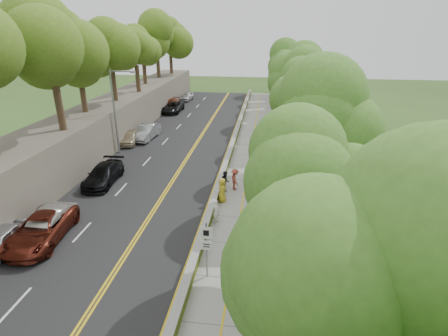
{
  "coord_description": "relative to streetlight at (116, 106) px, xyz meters",
  "views": [
    {
      "loc": [
        3.67,
        -16.92,
        11.71
      ],
      "look_at": [
        0.5,
        8.0,
        1.4
      ],
      "focal_mm": 28.0,
      "sensor_mm": 36.0,
      "label": 1
    }
  ],
  "objects": [
    {
      "name": "car_7",
      "position": [
        -0.14,
        19.37,
        -3.89
      ],
      "size": [
        2.38,
        5.05,
        1.43
      ],
      "primitive_type": "imported",
      "rotation": [
        0.0,
        0.0,
        0.08
      ],
      "color": "maroon",
      "rests_on": "road"
    },
    {
      "name": "painter_2",
      "position": [
        11.21,
        -7.1,
        -3.82
      ],
      "size": [
        0.75,
        0.87,
        1.53
      ],
      "primitive_type": "imported",
      "rotation": [
        0.0,
        0.0,
        1.82
      ],
      "color": "black",
      "rests_on": "sidewalk"
    },
    {
      "name": "painter_0",
      "position": [
        11.21,
        -8.99,
        -3.7
      ],
      "size": [
        0.76,
        0.98,
        1.78
      ],
      "primitive_type": "imported",
      "rotation": [
        0.0,
        0.0,
        1.81
      ],
      "color": "gold",
      "rests_on": "sidewalk"
    },
    {
      "name": "car_4",
      "position": [
        -0.14,
        2.93,
        -3.91
      ],
      "size": [
        1.88,
        4.13,
        1.38
      ],
      "primitive_type": "imported",
      "rotation": [
        0.0,
        0.0,
        0.06
      ],
      "color": "#C2B191",
      "rests_on": "road"
    },
    {
      "name": "streetlight",
      "position": [
        0.0,
        0.0,
        0.0
      ],
      "size": [
        2.52,
        0.22,
        8.0
      ],
      "color": "gray",
      "rests_on": "ground"
    },
    {
      "name": "road",
      "position": [
        5.06,
        1.0,
        -4.62
      ],
      "size": [
        11.2,
        66.0,
        0.04
      ],
      "primitive_type": "cube",
      "color": "black",
      "rests_on": "ground"
    },
    {
      "name": "ground",
      "position": [
        10.46,
        -14.0,
        -4.64
      ],
      "size": [
        140.0,
        140.0,
        0.0
      ],
      "primitive_type": "plane",
      "color": "#33511E",
      "rests_on": "ground"
    },
    {
      "name": "car_8",
      "position": [
        0.66,
        25.89,
        -3.92
      ],
      "size": [
        1.88,
        4.08,
        1.35
      ],
      "primitive_type": "imported",
      "rotation": [
        0.0,
        0.0,
        -0.07
      ],
      "color": "silver",
      "rests_on": "road"
    },
    {
      "name": "car_1",
      "position": [
        1.46,
        -14.47,
        -3.87
      ],
      "size": [
        1.56,
        4.45,
        1.46
      ],
      "primitive_type": "imported",
      "rotation": [
        0.0,
        0.0,
        0.0
      ],
      "color": "beige",
      "rests_on": "road"
    },
    {
      "name": "car_3",
      "position": [
        1.46,
        -6.99,
        -3.88
      ],
      "size": [
        2.21,
        5.05,
        1.45
      ],
      "primitive_type": "imported",
      "rotation": [
        0.0,
        0.0,
        0.04
      ],
      "color": "black",
      "rests_on": "road"
    },
    {
      "name": "signpost",
      "position": [
        11.51,
        -17.02,
        -2.68
      ],
      "size": [
        0.62,
        0.09,
        3.1
      ],
      "color": "gray",
      "rests_on": "sidewalk"
    },
    {
      "name": "car_5",
      "position": [
        1.03,
        4.68,
        -3.81
      ],
      "size": [
        1.99,
        4.88,
        1.57
      ],
      "primitive_type": "imported",
      "rotation": [
        0.0,
        0.0,
        -0.07
      ],
      "color": "#979B9E",
      "rests_on": "road"
    },
    {
      "name": "person_far",
      "position": [
        14.66,
        7.6,
        -3.8
      ],
      "size": [
        0.96,
        0.47,
        1.59
      ],
      "primitive_type": "imported",
      "rotation": [
        0.0,
        0.0,
        3.23
      ],
      "color": "black",
      "rests_on": "sidewalk"
    },
    {
      "name": "painter_1",
      "position": [
        11.21,
        -11.79,
        -3.81
      ],
      "size": [
        0.52,
        0.65,
        1.56
      ],
      "primitive_type": "imported",
      "rotation": [
        0.0,
        0.0,
        1.29
      ],
      "color": "white",
      "rests_on": "sidewalk"
    },
    {
      "name": "painter_3",
      "position": [
        11.91,
        -6.91,
        -3.75
      ],
      "size": [
        0.99,
        1.24,
        1.68
      ],
      "primitive_type": "imported",
      "rotation": [
        0.0,
        0.0,
        1.97
      ],
      "color": "brown",
      "rests_on": "sidewalk"
    },
    {
      "name": "car_2",
      "position": [
        1.46,
        -15.09,
        -3.84
      ],
      "size": [
        3.05,
        5.7,
        1.52
      ],
      "primitive_type": "imported",
      "rotation": [
        0.0,
        0.0,
        0.1
      ],
      "color": "#5A1D13",
      "rests_on": "road"
    },
    {
      "name": "rock_embankment",
      "position": [
        -3.04,
        1.0,
        -2.64
      ],
      "size": [
        5.0,
        66.0,
        4.0
      ],
      "primitive_type": "cube",
      "color": "#595147",
      "rests_on": "ground"
    },
    {
      "name": "concrete_block",
      "position": [
        13.66,
        -11.0,
        -4.22
      ],
      "size": [
        1.15,
        0.88,
        0.75
      ],
      "primitive_type": "cube",
      "rotation": [
        0.0,
        0.0,
        -0.03
      ],
      "color": "gray",
      "rests_on": "sidewalk"
    },
    {
      "name": "trees_embankment",
      "position": [
        -2.54,
        1.0,
        5.86
      ],
      "size": [
        6.4,
        66.0,
        13.0
      ],
      "primitive_type": null,
      "color": "#567B1F",
      "rests_on": "rock_embankment"
    },
    {
      "name": "car_6",
      "position": [
        0.54,
        17.49,
        -3.88
      ],
      "size": [
        2.41,
        5.2,
        1.44
      ],
      "primitive_type": "imported",
      "rotation": [
        0.0,
        0.0,
        -0.0
      ],
      "color": "black",
      "rests_on": "road"
    },
    {
      "name": "trees_fenceside",
      "position": [
        17.46,
        1.0,
        2.36
      ],
      "size": [
        7.0,
        66.0,
        14.0
      ],
      "primitive_type": null,
      "color": "#51882D",
      "rests_on": "ground"
    },
    {
      "name": "construction_barrel",
      "position": [
        14.71,
        3.35,
        -4.13
      ],
      "size": [
        0.56,
        0.56,
        0.92
      ],
      "primitive_type": "cylinder",
      "color": "red",
      "rests_on": "sidewalk"
    },
    {
      "name": "chainlink_fence",
      "position": [
        15.11,
        1.0,
        -3.64
      ],
      "size": [
        0.04,
        66.0,
        2.0
      ],
      "primitive_type": "cube",
      "color": "slate",
      "rests_on": "ground"
    },
    {
      "name": "jersey_barrier",
      "position": [
        10.71,
        1.0,
        -4.34
      ],
      "size": [
        0.42,
        66.0,
        0.6
      ],
      "primitive_type": "cube",
      "color": "#C1E416",
      "rests_on": "ground"
    },
    {
      "name": "sidewalk",
      "position": [
        13.01,
        1.0,
        -4.61
      ],
      "size": [
        4.2,
        66.0,
        0.05
      ],
      "primitive_type": "cube",
      "color": "gray",
      "rests_on": "ground"
    }
  ]
}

